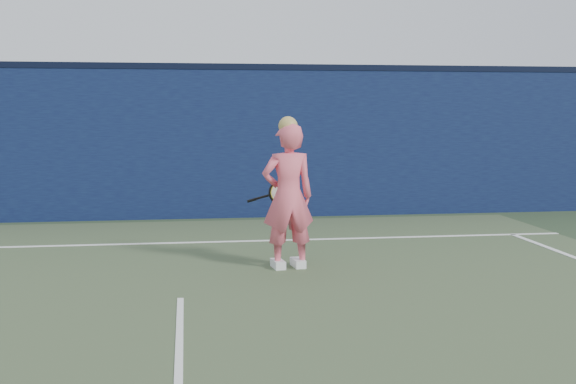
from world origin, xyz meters
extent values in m
plane|color=#304228|center=(0.00, 0.00, 0.00)|extent=(80.00, 80.00, 0.00)
cube|color=#0C1238|center=(0.00, 6.50, 1.25)|extent=(24.00, 0.40, 2.50)
cube|color=black|center=(0.00, 6.50, 2.55)|extent=(24.00, 0.42, 0.10)
imported|color=#F55F73|center=(1.22, 2.25, 0.83)|extent=(0.65, 0.47, 1.67)
sphere|color=tan|center=(1.22, 2.25, 1.64)|extent=(0.22, 0.22, 0.22)
cube|color=white|center=(1.34, 2.27, 0.05)|extent=(0.16, 0.29, 0.10)
cube|color=white|center=(1.11, 2.24, 0.05)|extent=(0.16, 0.29, 0.10)
torus|color=black|center=(1.18, 2.65, 0.84)|extent=(0.29, 0.09, 0.29)
torus|color=#CCC613|center=(1.18, 2.65, 0.84)|extent=(0.24, 0.07, 0.24)
cylinder|color=beige|center=(1.18, 2.65, 0.84)|extent=(0.24, 0.06, 0.24)
cylinder|color=black|center=(0.97, 2.69, 0.78)|extent=(0.26, 0.04, 0.10)
cylinder|color=black|center=(0.85, 2.71, 0.74)|extent=(0.12, 0.04, 0.06)
cube|color=white|center=(0.00, 4.00, 0.01)|extent=(11.00, 0.08, 0.01)
camera|label=1|loc=(0.07, -5.86, 1.79)|focal=45.00mm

